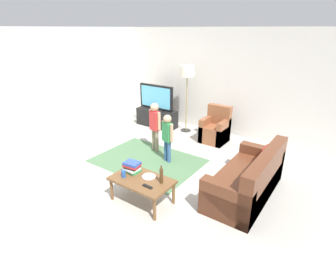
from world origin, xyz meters
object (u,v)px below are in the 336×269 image
object	(u,v)px
tv_remote	(148,186)
floor_lamp	(187,75)
couch	(250,181)
child_near_tv	(155,123)
child_center	(167,134)
coffee_table	(142,182)
soda_can	(124,174)
tv	(156,98)
plate	(149,176)
tv_stand	(157,118)
book_stack	(132,167)
armchair	(216,130)
bottle	(161,176)

from	to	relation	value
tv_remote	floor_lamp	bearing A→B (deg)	113.54
couch	floor_lamp	distance (m)	3.47
child_near_tv	child_center	world-z (taller)	child_near_tv
coffee_table	tv_remote	xyz separation A→B (m)	(0.22, -0.12, 0.06)
child_center	soda_can	xyz separation A→B (m)	(0.21, -1.52, -0.15)
floor_lamp	child_center	bearing A→B (deg)	-70.16
child_near_tv	coffee_table	world-z (taller)	child_near_tv
soda_can	couch	bearing A→B (deg)	37.86
coffee_table	tv_remote	bearing A→B (deg)	-28.61
tv	tv_remote	distance (m)	3.89
child_near_tv	plate	bearing A→B (deg)	-55.09
child_near_tv	tv_stand	bearing A→B (deg)	126.20
coffee_table	soda_can	bearing A→B (deg)	-156.80
child_near_tv	couch	bearing A→B (deg)	-12.16
couch	tv	bearing A→B (deg)	151.48
plate	book_stack	bearing A→B (deg)	-176.11
book_stack	plate	world-z (taller)	book_stack
child_center	tv_remote	xyz separation A→B (m)	(0.71, -1.52, -0.20)
tv	couch	size ratio (longest dim) A/B	0.61
tv	child_center	world-z (taller)	tv
child_near_tv	soda_can	bearing A→B (deg)	-67.08
couch	child_center	bearing A→B (deg)	172.87
child_near_tv	tv_remote	world-z (taller)	child_near_tv
child_center	coffee_table	xyz separation A→B (m)	(0.49, -1.40, -0.26)
couch	child_near_tv	world-z (taller)	child_near_tv
armchair	bottle	size ratio (longest dim) A/B	3.03
armchair	floor_lamp	size ratio (longest dim) A/B	0.51
coffee_table	child_center	bearing A→B (deg)	109.38
armchair	tv_remote	xyz separation A→B (m)	(0.37, -3.13, 0.13)
tv_stand	coffee_table	bearing A→B (deg)	-56.22
tv	bottle	xyz separation A→B (m)	(2.36, -2.92, -0.30)
couch	plate	size ratio (longest dim) A/B	8.18
child_near_tv	bottle	size ratio (longest dim) A/B	3.83
armchair	floor_lamp	distance (m)	1.60
plate	armchair	bearing A→B (deg)	93.98
tv_remote	soda_can	bearing A→B (deg)	-178.76
child_center	book_stack	size ratio (longest dim) A/B	3.69
child_center	coffee_table	world-z (taller)	child_center
book_stack	bottle	distance (m)	0.62
armchair	coffee_table	size ratio (longest dim) A/B	0.90
tv_stand	bottle	distance (m)	3.78
book_stack	armchair	bearing A→B (deg)	87.18
floor_lamp	tv_remote	distance (m)	3.75
floor_lamp	soda_can	xyz separation A→B (m)	(0.86, -3.32, -1.06)
floor_lamp	soda_can	size ratio (longest dim) A/B	14.83
child_center	bottle	size ratio (longest dim) A/B	3.51
armchair	bottle	bearing A→B (deg)	-80.80
plate	soda_can	bearing A→B (deg)	-144.00
tv	couch	world-z (taller)	tv
tv	plate	distance (m)	3.60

